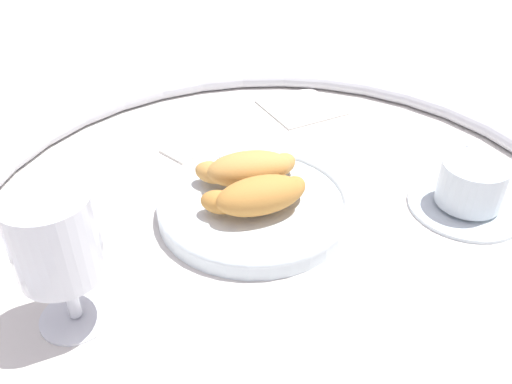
{
  "coord_description": "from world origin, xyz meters",
  "views": [
    {
      "loc": [
        -0.0,
        -0.5,
        0.39
      ],
      "look_at": [
        -0.03,
        0.0,
        0.03
      ],
      "focal_mm": 37.5,
      "sensor_mm": 36.0,
      "label": 1
    }
  ],
  "objects_px": {
    "coffee_cup_near": "(471,189)",
    "sugar_packet": "(181,151)",
    "croissant_small": "(250,169)",
    "pastry_plate": "(256,204)",
    "juice_glass_left": "(58,244)",
    "folded_napkin": "(302,107)",
    "croissant_large": "(261,195)"
  },
  "relations": [
    {
      "from": "coffee_cup_near",
      "to": "folded_napkin",
      "type": "xyz_separation_m",
      "value": [
        -0.19,
        0.25,
        -0.02
      ]
    },
    {
      "from": "sugar_packet",
      "to": "folded_napkin",
      "type": "height_order",
      "value": "sugar_packet"
    },
    {
      "from": "croissant_small",
      "to": "sugar_packet",
      "type": "bearing_deg",
      "value": 136.34
    },
    {
      "from": "juice_glass_left",
      "to": "croissant_large",
      "type": "bearing_deg",
      "value": 41.94
    },
    {
      "from": "pastry_plate",
      "to": "sugar_packet",
      "type": "xyz_separation_m",
      "value": [
        -0.11,
        0.13,
        -0.01
      ]
    },
    {
      "from": "croissant_small",
      "to": "coffee_cup_near",
      "type": "relative_size",
      "value": 0.98
    },
    {
      "from": "pastry_plate",
      "to": "coffee_cup_near",
      "type": "height_order",
      "value": "coffee_cup_near"
    },
    {
      "from": "croissant_large",
      "to": "sugar_packet",
      "type": "relative_size",
      "value": 2.53
    },
    {
      "from": "juice_glass_left",
      "to": "folded_napkin",
      "type": "height_order",
      "value": "juice_glass_left"
    },
    {
      "from": "coffee_cup_near",
      "to": "sugar_packet",
      "type": "relative_size",
      "value": 2.72
    },
    {
      "from": "croissant_large",
      "to": "coffee_cup_near",
      "type": "height_order",
      "value": "croissant_large"
    },
    {
      "from": "pastry_plate",
      "to": "croissant_large",
      "type": "xyz_separation_m",
      "value": [
        0.01,
        -0.02,
        0.03
      ]
    },
    {
      "from": "juice_glass_left",
      "to": "folded_napkin",
      "type": "distance_m",
      "value": 0.51
    },
    {
      "from": "pastry_plate",
      "to": "croissant_small",
      "type": "distance_m",
      "value": 0.04
    },
    {
      "from": "croissant_large",
      "to": "juice_glass_left",
      "type": "distance_m",
      "value": 0.23
    },
    {
      "from": "croissant_small",
      "to": "croissant_large",
      "type": "bearing_deg",
      "value": -74.26
    },
    {
      "from": "juice_glass_left",
      "to": "folded_napkin",
      "type": "xyz_separation_m",
      "value": [
        0.22,
        0.45,
        -0.09
      ]
    },
    {
      "from": "croissant_large",
      "to": "folded_napkin",
      "type": "distance_m",
      "value": 0.31
    },
    {
      "from": "pastry_plate",
      "to": "coffee_cup_near",
      "type": "relative_size",
      "value": 1.67
    },
    {
      "from": "pastry_plate",
      "to": "croissant_small",
      "type": "bearing_deg",
      "value": 106.03
    },
    {
      "from": "coffee_cup_near",
      "to": "juice_glass_left",
      "type": "bearing_deg",
      "value": -154.46
    },
    {
      "from": "croissant_small",
      "to": "juice_glass_left",
      "type": "bearing_deg",
      "value": -126.65
    },
    {
      "from": "croissant_large",
      "to": "sugar_packet",
      "type": "distance_m",
      "value": 0.2
    },
    {
      "from": "juice_glass_left",
      "to": "sugar_packet",
      "type": "height_order",
      "value": "juice_glass_left"
    },
    {
      "from": "coffee_cup_near",
      "to": "folded_napkin",
      "type": "distance_m",
      "value": 0.32
    },
    {
      "from": "croissant_large",
      "to": "croissant_small",
      "type": "xyz_separation_m",
      "value": [
        -0.01,
        0.05,
        0.0
      ]
    },
    {
      "from": "croissant_small",
      "to": "sugar_packet",
      "type": "distance_m",
      "value": 0.15
    },
    {
      "from": "coffee_cup_near",
      "to": "juice_glass_left",
      "type": "height_order",
      "value": "juice_glass_left"
    },
    {
      "from": "pastry_plate",
      "to": "juice_glass_left",
      "type": "height_order",
      "value": "juice_glass_left"
    },
    {
      "from": "sugar_packet",
      "to": "folded_napkin",
      "type": "xyz_separation_m",
      "value": [
        0.17,
        0.15,
        -0.0
      ]
    },
    {
      "from": "croissant_large",
      "to": "sugar_packet",
      "type": "height_order",
      "value": "croissant_large"
    },
    {
      "from": "folded_napkin",
      "to": "juice_glass_left",
      "type": "bearing_deg",
      "value": -115.73
    }
  ]
}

